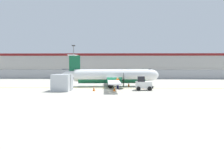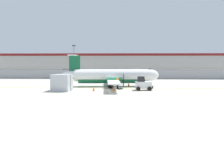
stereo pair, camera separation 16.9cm
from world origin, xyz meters
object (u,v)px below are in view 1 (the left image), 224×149
parked_car_1 (82,73)px  parked_car_2 (104,73)px  parked_car_4 (147,72)px  parked_car_3 (125,72)px  commuter_airplane (114,76)px  ground_crew_worker (118,82)px  apron_light_pole (74,59)px  baggage_tug (143,84)px  traffic_cone_far_left (114,89)px  cargo_container (62,83)px  parked_car_0 (67,72)px  parked_car_5 (168,74)px  traffic_cone_near_right (94,89)px  traffic_cone_far_right (129,84)px  traffic_cone_near_left (144,86)px

parked_car_1 → parked_car_2: same height
parked_car_4 → parked_car_3: bearing=-168.1°
commuter_airplane → ground_crew_worker: (0.68, -3.11, -0.65)m
parked_car_4 → apron_light_pole: apron_light_pole is taller
baggage_tug → parked_car_3: bearing=93.4°
traffic_cone_far_left → cargo_container: bearing=179.4°
parked_car_1 → parked_car_4: (17.38, 8.07, 0.00)m
parked_car_2 → commuter_airplane: bearing=-74.6°
ground_crew_worker → parked_car_0: bearing=64.7°
parked_car_5 → ground_crew_worker: bearing=-124.5°
parked_car_0 → parked_car_3: bearing=3.5°
traffic_cone_near_right → parked_car_0: 34.55m
traffic_cone_far_left → parked_car_3: bearing=86.3°
parked_car_4 → traffic_cone_near_right: bearing=-114.5°
cargo_container → parked_car_1: bearing=101.7°
commuter_airplane → parked_car_3: (2.37, 26.80, -0.71)m
ground_crew_worker → traffic_cone_near_right: size_ratio=2.66×
parked_car_3 → parked_car_0: bearing=5.2°
cargo_container → traffic_cone_far_right: (9.11, 5.35, -0.79)m
traffic_cone_near_right → parked_car_0: bearing=109.4°
parked_car_0 → parked_car_1: size_ratio=0.99×
traffic_cone_far_right → parked_car_0: 31.80m
commuter_airplane → parked_car_1: 22.55m
traffic_cone_far_right → parked_car_2: bearing=104.3°
traffic_cone_near_left → parked_car_0: parked_car_0 is taller
traffic_cone_far_left → parked_car_0: (-14.23, 32.69, 0.58)m
parked_car_5 → apron_light_pole: size_ratio=0.60×
baggage_tug → parked_car_4: 33.49m
cargo_container → parked_car_4: 37.61m
parked_car_2 → parked_car_1: bearing=-162.6°
parked_car_3 → apron_light_pole: 19.34m
parked_car_5 → traffic_cone_far_right: bearing=-124.4°
commuter_airplane → parked_car_1: (-8.57, 20.85, -0.71)m
cargo_container → parked_car_4: size_ratio=0.61×
commuter_airplane → baggage_tug: commuter_airplane is taller
parked_car_1 → apron_light_pole: 10.15m
commuter_airplane → traffic_cone_far_right: commuter_airplane is taller
traffic_cone_far_left → parked_car_1: bearing=108.6°
traffic_cone_near_left → parked_car_5: 23.45m
traffic_cone_far_left → parked_car_0: parked_car_0 is taller
ground_crew_worker → traffic_cone_far_right: size_ratio=2.66×
baggage_tug → traffic_cone_near_left: 1.73m
commuter_airplane → parked_car_0: size_ratio=3.71×
parked_car_3 → cargo_container: bearing=81.1°
ground_crew_worker → traffic_cone_near_right: 3.87m
parked_car_1 → parked_car_2: size_ratio=1.00×
baggage_tug → apron_light_pole: (-12.85, 15.54, 3.45)m
traffic_cone_near_left → parked_car_0: 35.12m
traffic_cone_near_right → traffic_cone_far_left: same height
baggage_tug → cargo_container: (-10.91, -1.08, 0.24)m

